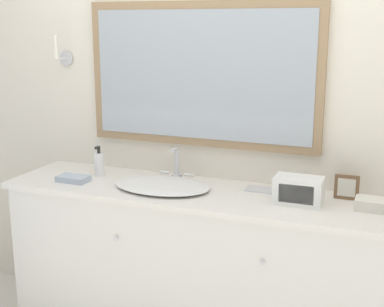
{
  "coord_description": "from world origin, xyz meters",
  "views": [
    {
      "loc": [
        0.93,
        -2.19,
        1.74
      ],
      "look_at": [
        -0.07,
        0.3,
        1.09
      ],
      "focal_mm": 50.0,
      "sensor_mm": 36.0,
      "label": 1
    }
  ],
  "objects_px": {
    "picture_frame": "(347,187)",
    "appliance_box": "(299,190)",
    "soap_bottle": "(99,164)",
    "sink_basin": "(163,185)"
  },
  "relations": [
    {
      "from": "picture_frame",
      "to": "soap_bottle",
      "type": "bearing_deg",
      "value": -176.52
    },
    {
      "from": "soap_bottle",
      "to": "sink_basin",
      "type": "bearing_deg",
      "value": -10.94
    },
    {
      "from": "soap_bottle",
      "to": "picture_frame",
      "type": "height_order",
      "value": "soap_bottle"
    },
    {
      "from": "appliance_box",
      "to": "picture_frame",
      "type": "relative_size",
      "value": 1.84
    },
    {
      "from": "sink_basin",
      "to": "appliance_box",
      "type": "distance_m",
      "value": 0.72
    },
    {
      "from": "appliance_box",
      "to": "picture_frame",
      "type": "xyz_separation_m",
      "value": [
        0.21,
        0.15,
        -0.0
      ]
    },
    {
      "from": "picture_frame",
      "to": "appliance_box",
      "type": "bearing_deg",
      "value": -143.92
    },
    {
      "from": "soap_bottle",
      "to": "appliance_box",
      "type": "relative_size",
      "value": 0.76
    },
    {
      "from": "soap_bottle",
      "to": "picture_frame",
      "type": "bearing_deg",
      "value": 3.48
    },
    {
      "from": "soap_bottle",
      "to": "appliance_box",
      "type": "bearing_deg",
      "value": -3.44
    }
  ]
}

